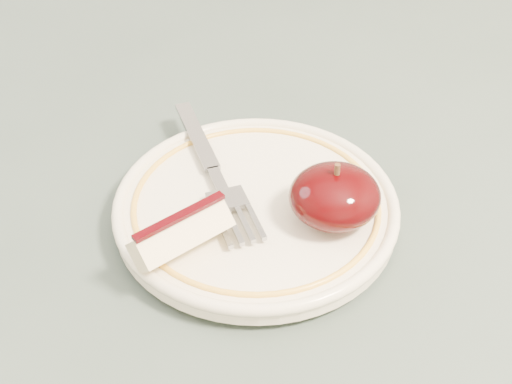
{
  "coord_description": "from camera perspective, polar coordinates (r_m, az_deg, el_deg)",
  "views": [
    {
      "loc": [
        0.02,
        -0.41,
        1.11
      ],
      "look_at": [
        0.07,
        -0.04,
        0.78
      ],
      "focal_mm": 50.0,
      "sensor_mm": 36.0,
      "label": 1
    }
  ],
  "objects": [
    {
      "name": "plate",
      "position": [
        0.51,
        -0.0,
        -1.19
      ],
      "size": [
        0.2,
        0.2,
        0.02
      ],
      "color": "beige",
      "rests_on": "table"
    },
    {
      "name": "fork",
      "position": [
        0.53,
        -3.44,
        1.74
      ],
      "size": [
        0.05,
        0.17,
        0.0
      ],
      "rotation": [
        0.0,
        0.0,
        1.76
      ],
      "color": "gray",
      "rests_on": "plate"
    },
    {
      "name": "apple_wedge",
      "position": [
        0.46,
        -6.0,
        -3.35
      ],
      "size": [
        0.07,
        0.06,
        0.03
      ],
      "rotation": [
        0.0,
        0.0,
        0.53
      ],
      "color": "beige",
      "rests_on": "plate"
    },
    {
      "name": "apple_half",
      "position": [
        0.49,
        6.32,
        -0.33
      ],
      "size": [
        0.06,
        0.06,
        0.05
      ],
      "color": "black",
      "rests_on": "plate"
    },
    {
      "name": "table",
      "position": [
        0.6,
        -7.2,
        -6.64
      ],
      "size": [
        0.9,
        0.9,
        0.75
      ],
      "color": "brown",
      "rests_on": "ground"
    }
  ]
}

